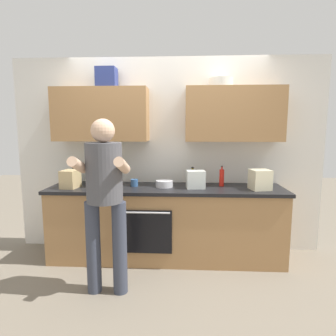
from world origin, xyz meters
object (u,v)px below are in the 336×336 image
object	(u,v)px
bottle_juice	(112,181)
grocery_bag_rice	(260,180)
cup_tea	(134,183)
mixing_bowl	(164,184)
potted_herb	(98,173)
grocery_bag_produce	(195,179)
grocery_bag_bread	(70,179)
bottle_oil	(193,178)
person_standing	(105,192)
bottle_vinegar	(116,177)
bottle_soda	(94,174)
bottle_hotsauce	(222,178)
bottle_water	(74,177)

from	to	relation	value
bottle_juice	grocery_bag_rice	distance (m)	1.72
cup_tea	mixing_bowl	bearing A→B (deg)	-3.05
bottle_juice	potted_herb	size ratio (longest dim) A/B	0.87
grocery_bag_produce	grocery_bag_bread	xyz separation A→B (m)	(-1.50, -0.07, 0.00)
mixing_bowl	potted_herb	distance (m)	0.82
potted_herb	bottle_oil	bearing A→B (deg)	9.73
person_standing	bottle_vinegar	xyz separation A→B (m)	(-0.07, 0.78, 0.01)
bottle_soda	grocery_bag_bread	bearing A→B (deg)	-121.49
bottle_hotsauce	grocery_bag_bread	world-z (taller)	bottle_hotsauce
bottle_water	cup_tea	size ratio (longest dim) A/B	2.31
person_standing	grocery_bag_bread	xyz separation A→B (m)	(-0.61, 0.69, -0.00)
bottle_soda	grocery_bag_bread	size ratio (longest dim) A/B	1.29
potted_herb	grocery_bag_rice	world-z (taller)	potted_herb
bottle_hotsauce	bottle_soda	bearing A→B (deg)	176.41
person_standing	potted_herb	size ratio (longest dim) A/B	5.96
bottle_oil	grocery_bag_produce	distance (m)	0.21
person_standing	bottle_soda	xyz separation A→B (m)	(-0.42, 0.99, 0.01)
bottle_hotsauce	bottle_juice	bearing A→B (deg)	-169.22
mixing_bowl	grocery_bag_rice	bearing A→B (deg)	-4.49
bottle_vinegar	grocery_bag_produce	bearing A→B (deg)	-1.76
grocery_bag_rice	grocery_bag_bread	distance (m)	2.24
mixing_bowl	grocery_bag_produce	world-z (taller)	grocery_bag_produce
grocery_bag_bread	person_standing	bearing A→B (deg)	-48.61
grocery_bag_produce	grocery_bag_rice	world-z (taller)	grocery_bag_rice
potted_herb	grocery_bag_produce	size ratio (longest dim) A/B	1.34
mixing_bowl	grocery_bag_produce	xyz separation A→B (m)	(0.38, -0.04, 0.07)
person_standing	bottle_water	bearing A→B (deg)	125.27
bottle_hotsauce	potted_herb	xyz separation A→B (m)	(-1.51, -0.12, 0.06)
bottle_water	grocery_bag_produce	world-z (taller)	grocery_bag_produce
bottle_vinegar	bottle_soda	xyz separation A→B (m)	(-0.35, 0.21, -0.00)
grocery_bag_bread	potted_herb	bearing A→B (deg)	13.83
cup_tea	bottle_juice	bearing A→B (deg)	-142.35
bottle_juice	cup_tea	bearing A→B (deg)	37.65
bottle_oil	grocery_bag_bread	xyz separation A→B (m)	(-1.47, -0.27, 0.02)
bottle_water	bottle_juice	bearing A→B (deg)	-27.53
bottle_water	bottle_hotsauce	bearing A→B (deg)	-1.64
bottle_juice	bottle_water	distance (m)	0.65
bottle_juice	bottle_vinegar	world-z (taller)	bottle_vinegar
person_standing	bottle_hotsauce	distance (m)	1.51
potted_herb	grocery_bag_produce	distance (m)	1.18
person_standing	bottle_oil	size ratio (longest dim) A/B	7.57
bottle_vinegar	potted_herb	size ratio (longest dim) A/B	1.06
bottle_soda	cup_tea	distance (m)	0.59
bottle_vinegar	person_standing	bearing A→B (deg)	-84.57
person_standing	potted_herb	world-z (taller)	person_standing
bottle_water	mixing_bowl	size ratio (longest dim) A/B	1.00
bottle_oil	bottle_hotsauce	distance (m)	0.36
person_standing	bottle_oil	distance (m)	1.29
bottle_juice	cup_tea	world-z (taller)	bottle_juice
bottle_hotsauce	bottle_water	bearing A→B (deg)	178.36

